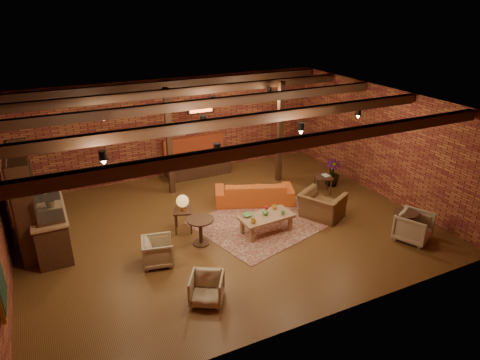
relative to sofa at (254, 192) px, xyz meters
name	(u,v)px	position (x,y,z in m)	size (l,w,h in m)	color
floor	(225,225)	(-1.33, -0.89, -0.33)	(10.00, 10.00, 0.00)	#442A11
ceiling	(223,105)	(-1.33, -0.89, 2.87)	(10.00, 8.00, 0.02)	black
wall_back	(174,128)	(-1.33, 3.11, 1.27)	(10.00, 0.02, 3.20)	maroon
wall_front	(319,248)	(-1.33, -4.89, 1.27)	(10.00, 0.02, 3.20)	maroon
wall_right	(379,141)	(3.67, -0.89, 1.27)	(0.02, 8.00, 3.20)	maroon
ceiling_beams	(223,110)	(-1.33, -0.89, 2.75)	(9.80, 6.40, 0.22)	black
ceiling_pipe	(199,105)	(-1.33, 0.71, 2.52)	(0.12, 0.12, 9.60)	black
post_left	(169,142)	(-1.93, 1.71, 1.27)	(0.16, 0.16, 3.20)	black
post_right	(280,133)	(1.47, 1.11, 1.27)	(0.16, 0.16, 3.20)	black
service_counter	(48,214)	(-5.43, 0.11, 0.47)	(0.80, 2.50, 1.60)	black
plant_counter	(49,194)	(-5.33, 0.31, 0.89)	(0.35, 0.39, 0.30)	#337F33
shelving_hutch	(26,201)	(-5.83, 0.21, 0.87)	(0.52, 2.00, 2.40)	black
banquette	(198,161)	(-0.73, 2.66, 0.17)	(2.10, 0.70, 1.00)	maroon
service_sign	(201,109)	(-0.73, 2.21, 2.02)	(0.86, 0.06, 0.30)	#FF4B19
ceiling_spotlights	(223,119)	(-1.33, -0.89, 2.53)	(6.40, 4.40, 0.28)	black
rug	(266,220)	(-0.24, -1.13, -0.32)	(3.46, 2.64, 0.01)	maroon
sofa	(254,192)	(0.00, 0.00, 0.00)	(2.24, 0.88, 0.65)	#C1501A
coffee_table	(266,218)	(-0.53, -1.64, 0.09)	(1.40, 0.76, 0.72)	#8C5D41
side_table_lamp	(183,204)	(-2.37, -0.66, 0.43)	(0.61, 0.61, 0.99)	black
round_table_left	(201,227)	(-2.21, -1.46, 0.13)	(0.65, 0.65, 0.68)	black
armchair_a	(158,250)	(-3.36, -1.82, 0.02)	(0.67, 0.62, 0.68)	beige
armchair_b	(207,287)	(-2.87, -3.50, 0.00)	(0.63, 0.59, 0.65)	beige
armchair_right	(322,201)	(1.22, -1.60, 0.15)	(1.08, 0.70, 0.95)	brown
side_table_book	(323,177)	(2.16, -0.35, 0.19)	(0.66, 0.66, 0.58)	black
round_table_right	(404,221)	(2.40, -3.35, 0.14)	(0.59, 0.59, 0.70)	black
armchair_far	(414,226)	(2.54, -3.54, 0.07)	(0.77, 0.72, 0.79)	beige
plant_tall	(335,147)	(2.78, 0.01, 0.94)	(1.42, 1.42, 2.53)	#4C7F4C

